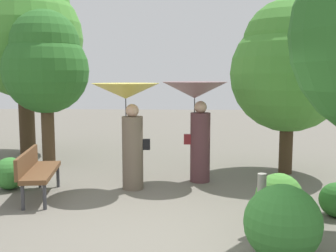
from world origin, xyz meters
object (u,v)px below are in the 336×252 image
at_px(person_right, 196,107).
at_px(person_left, 128,111).
at_px(tree_near_right, 289,65).
at_px(tree_near_left, 23,28).
at_px(tree_mid_left, 46,63).
at_px(park_bench, 36,169).
at_px(path_marker_post, 261,203).

bearing_deg(person_right, person_left, 112.61).
bearing_deg(tree_near_right, person_left, -157.11).
relative_size(tree_near_left, tree_mid_left, 1.43).
height_order(person_right, tree_near_left, tree_near_left).
bearing_deg(tree_mid_left, tree_near_left, 126.39).
distance_m(person_left, person_right, 1.42).
bearing_deg(person_right, tree_near_right, -71.06).
bearing_deg(tree_near_left, person_left, -45.93).
relative_size(park_bench, tree_near_left, 0.30).
height_order(tree_near_right, path_marker_post, tree_near_right).
relative_size(person_right, tree_near_left, 0.39).
xyz_separation_m(tree_near_left, tree_near_right, (6.52, -1.98, -1.01)).
xyz_separation_m(person_right, path_marker_post, (0.82, -2.69, -1.10)).
distance_m(park_bench, tree_near_right, 5.53).
height_order(park_bench, path_marker_post, park_bench).
bearing_deg(park_bench, path_marker_post, -120.28).
relative_size(person_right, path_marker_post, 2.44).
bearing_deg(tree_near_left, tree_mid_left, -53.61).
bearing_deg(person_right, tree_mid_left, 66.92).
height_order(park_bench, tree_mid_left, tree_mid_left).
distance_m(park_bench, tree_mid_left, 3.25).
height_order(person_left, tree_near_right, tree_near_right).
relative_size(tree_near_right, tree_mid_left, 1.03).
relative_size(person_left, person_right, 0.99).
bearing_deg(path_marker_post, park_bench, 158.29).
height_order(tree_mid_left, path_marker_post, tree_mid_left).
distance_m(person_left, tree_near_right, 3.66).
distance_m(tree_mid_left, path_marker_post, 6.20).
relative_size(person_left, tree_near_right, 0.53).
distance_m(person_right, park_bench, 3.24).
relative_size(person_left, tree_near_left, 0.38).
height_order(person_right, park_bench, person_right).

